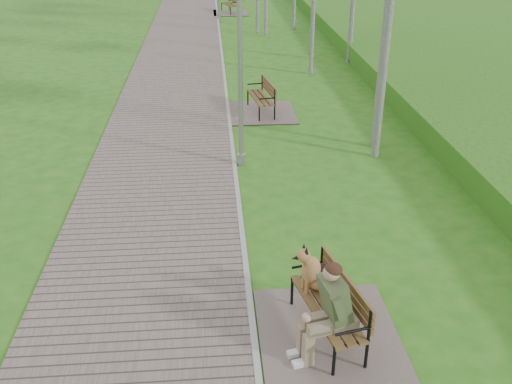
% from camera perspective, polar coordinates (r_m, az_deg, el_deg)
% --- Properties ---
extents(ground, '(120.00, 120.00, 0.00)m').
position_cam_1_polar(ground, '(13.94, -2.19, 2.76)').
color(ground, '#276716').
rests_on(ground, ground).
extents(walkway, '(3.50, 67.00, 0.04)m').
position_cam_1_polar(walkway, '(34.70, -6.93, 17.29)').
color(walkway, '#6A5C56').
rests_on(walkway, ground).
extents(kerb, '(0.10, 67.00, 0.05)m').
position_cam_1_polar(kerb, '(34.68, -3.90, 17.41)').
color(kerb, '#999993').
rests_on(kerb, ground).
extents(embankment, '(14.00, 70.00, 1.60)m').
position_cam_1_polar(embankment, '(35.47, 16.80, 16.57)').
color(embankment, '#4F8A28').
rests_on(embankment, ground).
extents(bench_main, '(2.04, 2.27, 1.78)m').
position_cam_1_polar(bench_main, '(8.36, 6.79, -11.68)').
color(bench_main, '#6A5C56').
rests_on(bench_main, ground).
extents(bench_second, '(1.97, 2.19, 1.21)m').
position_cam_1_polar(bench_second, '(17.41, 0.49, 8.59)').
color(bench_second, '#6A5C56').
rests_on(bench_second, ground).
extents(bench_third, '(1.98, 2.20, 1.22)m').
position_cam_1_polar(bench_third, '(34.69, -2.62, 17.79)').
color(bench_third, '#6A5C56').
rests_on(bench_third, ground).
extents(lamp_post_near, '(0.19, 0.19, 5.03)m').
position_cam_1_polar(lamp_post_near, '(13.13, -1.58, 12.12)').
color(lamp_post_near, '#93969B').
rests_on(lamp_post_near, ground).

